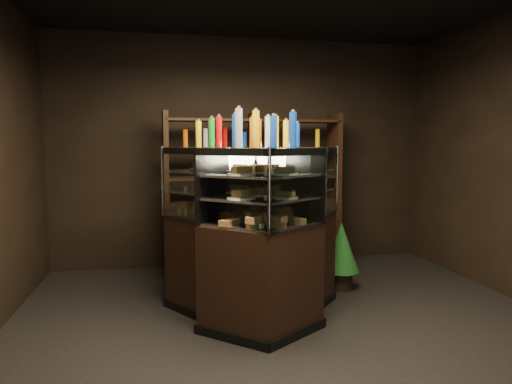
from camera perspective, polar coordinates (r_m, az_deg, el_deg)
ground at (r=4.03m, az=5.13°, el=-17.68°), size 5.00×5.00×0.00m
room_shell at (r=3.70m, az=5.42°, el=11.01°), size 5.02×5.02×3.01m
display_case at (r=4.31m, az=0.02°, el=-8.59°), size 1.78×1.62×1.59m
food_display at (r=4.19m, az=0.03°, el=0.47°), size 1.27×1.19×0.48m
bottles_top at (r=4.17m, az=0.02°, el=7.53°), size 1.10×1.05×0.30m
potted_conifer at (r=5.19m, az=10.60°, el=-6.62°), size 0.40×0.40×0.85m
back_shelving at (r=5.78m, az=-0.26°, el=-3.96°), size 2.24×0.52×2.00m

